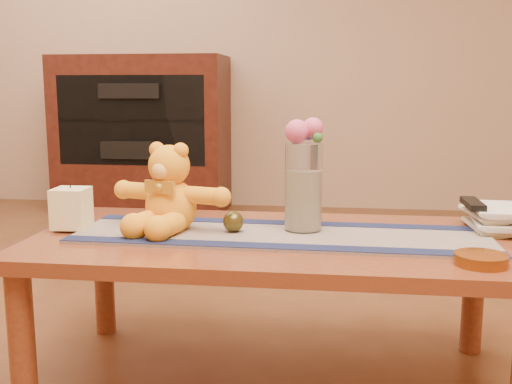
# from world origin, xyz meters

# --- Properties ---
(floor) EXTENTS (5.50, 5.50, 0.00)m
(floor) POSITION_xyz_m (0.00, 0.00, 0.00)
(floor) COLOR #572F18
(floor) RESTS_ON ground
(wall_back) EXTENTS (5.50, 0.00, 5.50)m
(wall_back) POSITION_xyz_m (0.00, 2.75, 1.35)
(wall_back) COLOR tan
(wall_back) RESTS_ON floor
(coffee_table_top) EXTENTS (1.40, 0.70, 0.04)m
(coffee_table_top) POSITION_xyz_m (0.00, 0.00, 0.43)
(coffee_table_top) COLOR #5E2816
(coffee_table_top) RESTS_ON floor
(table_leg_fl) EXTENTS (0.07, 0.07, 0.41)m
(table_leg_fl) POSITION_xyz_m (-0.64, -0.29, 0.21)
(table_leg_fl) COLOR #5E2816
(table_leg_fl) RESTS_ON floor
(table_leg_bl) EXTENTS (0.07, 0.07, 0.41)m
(table_leg_bl) POSITION_xyz_m (-0.64, 0.29, 0.21)
(table_leg_bl) COLOR #5E2816
(table_leg_bl) RESTS_ON floor
(table_leg_br) EXTENTS (0.07, 0.07, 0.41)m
(table_leg_br) POSITION_xyz_m (0.64, 0.29, 0.21)
(table_leg_br) COLOR #5E2816
(table_leg_br) RESTS_ON floor
(persian_runner) EXTENTS (1.21, 0.37, 0.01)m
(persian_runner) POSITION_xyz_m (0.02, 0.00, 0.45)
(persian_runner) COLOR #1B1D4E
(persian_runner) RESTS_ON coffee_table_top
(runner_border_near) EXTENTS (1.20, 0.08, 0.00)m
(runner_border_near) POSITION_xyz_m (0.02, -0.14, 0.46)
(runner_border_near) COLOR #151C41
(runner_border_near) RESTS_ON persian_runner
(runner_border_far) EXTENTS (1.20, 0.08, 0.00)m
(runner_border_far) POSITION_xyz_m (0.03, 0.15, 0.46)
(runner_border_far) COLOR #151C41
(runner_border_far) RESTS_ON persian_runner
(teddy_bear) EXTENTS (0.43, 0.38, 0.25)m
(teddy_bear) POSITION_xyz_m (-0.31, 0.03, 0.58)
(teddy_bear) COLOR #FFA320
(teddy_bear) RESTS_ON persian_runner
(pillar_candle) EXTENTS (0.10, 0.10, 0.12)m
(pillar_candle) POSITION_xyz_m (-0.61, -0.00, 0.52)
(pillar_candle) COLOR #FFF4BB
(pillar_candle) RESTS_ON persian_runner
(candle_wick) EXTENTS (0.00, 0.00, 0.01)m
(candle_wick) POSITION_xyz_m (-0.61, -0.00, 0.58)
(candle_wick) COLOR black
(candle_wick) RESTS_ON pillar_candle
(glass_vase) EXTENTS (0.11, 0.11, 0.26)m
(glass_vase) POSITION_xyz_m (0.08, 0.06, 0.59)
(glass_vase) COLOR silver
(glass_vase) RESTS_ON persian_runner
(potpourri_fill) EXTENTS (0.09, 0.09, 0.18)m
(potpourri_fill) POSITION_xyz_m (0.08, 0.06, 0.55)
(potpourri_fill) COLOR beige
(potpourri_fill) RESTS_ON glass_vase
(rose_left) EXTENTS (0.07, 0.07, 0.07)m
(rose_left) POSITION_xyz_m (0.06, 0.05, 0.75)
(rose_left) COLOR #E14F85
(rose_left) RESTS_ON glass_vase
(rose_right) EXTENTS (0.06, 0.06, 0.06)m
(rose_right) POSITION_xyz_m (0.11, 0.06, 0.76)
(rose_right) COLOR #E14F85
(rose_right) RESTS_ON glass_vase
(blue_flower_back) EXTENTS (0.04, 0.04, 0.04)m
(blue_flower_back) POSITION_xyz_m (0.09, 0.09, 0.75)
(blue_flower_back) COLOR #4F5EAC
(blue_flower_back) RESTS_ON glass_vase
(blue_flower_side) EXTENTS (0.04, 0.04, 0.04)m
(blue_flower_side) POSITION_xyz_m (0.05, 0.08, 0.74)
(blue_flower_side) COLOR #4F5EAC
(blue_flower_side) RESTS_ON glass_vase
(leaf_sprig) EXTENTS (0.03, 0.03, 0.03)m
(leaf_sprig) POSITION_xyz_m (0.12, 0.04, 0.74)
(leaf_sprig) COLOR #33662D
(leaf_sprig) RESTS_ON glass_vase
(bronze_ball) EXTENTS (0.06, 0.06, 0.06)m
(bronze_ball) POSITION_xyz_m (-0.12, 0.01, 0.49)
(bronze_ball) COLOR #433B16
(bronze_ball) RESTS_ON persian_runner
(book_bottom) EXTENTS (0.18, 0.23, 0.02)m
(book_bottom) POSITION_xyz_m (0.59, 0.15, 0.46)
(book_bottom) COLOR beige
(book_bottom) RESTS_ON coffee_table_top
(book_lower) EXTENTS (0.18, 0.24, 0.02)m
(book_lower) POSITION_xyz_m (0.59, 0.15, 0.48)
(book_lower) COLOR beige
(book_lower) RESTS_ON book_bottom
(book_upper) EXTENTS (0.19, 0.24, 0.02)m
(book_upper) POSITION_xyz_m (0.58, 0.15, 0.50)
(book_upper) COLOR beige
(book_upper) RESTS_ON book_lower
(book_top) EXTENTS (0.17, 0.23, 0.02)m
(book_top) POSITION_xyz_m (0.59, 0.15, 0.52)
(book_top) COLOR beige
(book_top) RESTS_ON book_upper
(tv_remote) EXTENTS (0.05, 0.16, 0.02)m
(tv_remote) POSITION_xyz_m (0.59, 0.14, 0.54)
(tv_remote) COLOR black
(tv_remote) RESTS_ON book_top
(amber_dish) EXTENTS (0.17, 0.17, 0.03)m
(amber_dish) POSITION_xyz_m (0.53, -0.22, 0.46)
(amber_dish) COLOR #BF5914
(amber_dish) RESTS_ON coffee_table_top
(media_cabinet) EXTENTS (1.20, 0.50, 1.10)m
(media_cabinet) POSITION_xyz_m (-1.20, 2.48, 0.55)
(media_cabinet) COLOR black
(media_cabinet) RESTS_ON floor
(cabinet_cavity) EXTENTS (1.02, 0.03, 0.61)m
(cabinet_cavity) POSITION_xyz_m (-1.20, 2.25, 0.66)
(cabinet_cavity) COLOR black
(cabinet_cavity) RESTS_ON media_cabinet
(cabinet_shelf) EXTENTS (1.02, 0.20, 0.02)m
(cabinet_shelf) POSITION_xyz_m (-1.20, 2.33, 0.66)
(cabinet_shelf) COLOR black
(cabinet_shelf) RESTS_ON media_cabinet
(stereo_upper) EXTENTS (0.42, 0.28, 0.10)m
(stereo_upper) POSITION_xyz_m (-1.20, 2.35, 0.86)
(stereo_upper) COLOR black
(stereo_upper) RESTS_ON media_cabinet
(stereo_lower) EXTENTS (0.42, 0.28, 0.12)m
(stereo_lower) POSITION_xyz_m (-1.20, 2.35, 0.46)
(stereo_lower) COLOR black
(stereo_lower) RESTS_ON media_cabinet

